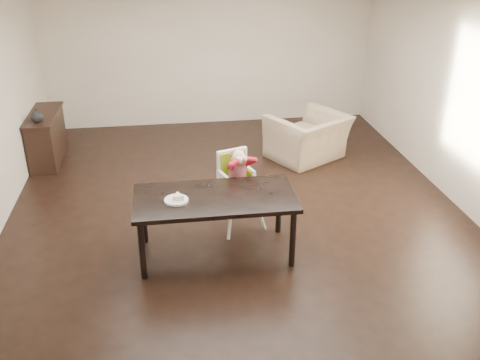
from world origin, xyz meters
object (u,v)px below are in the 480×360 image
object	(u,v)px
armchair	(308,130)
sideboard	(47,137)
dining_table	(215,202)
high_chair	(237,172)

from	to	relation	value
armchair	sideboard	size ratio (longest dim) A/B	0.90
dining_table	sideboard	size ratio (longest dim) A/B	1.43
armchair	high_chair	bearing A→B (deg)	23.50
high_chair	sideboard	distance (m)	3.69
dining_table	armchair	world-z (taller)	armchair
dining_table	high_chair	world-z (taller)	high_chair
dining_table	high_chair	distance (m)	0.71
high_chair	armchair	world-z (taller)	high_chair
dining_table	armchair	distance (m)	3.12
high_chair	armchair	distance (m)	2.42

